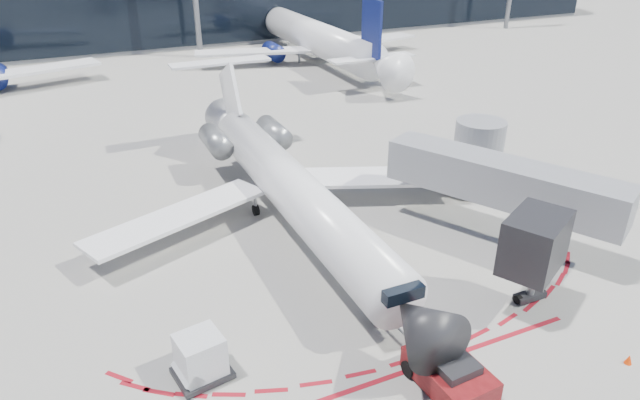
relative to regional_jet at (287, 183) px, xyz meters
name	(u,v)px	position (x,y,z in m)	size (l,w,h in m)	color
ground	(317,235)	(0.86, -2.41, -2.46)	(260.00, 260.00, 0.00)	slate
apron_centerline	(303,220)	(0.86, -0.41, -2.45)	(0.25, 40.00, 0.01)	silver
apron_stop_bar	(431,363)	(0.86, -13.91, -2.45)	(14.00, 0.25, 0.01)	maroon
jet_bridge	(494,178)	(10.66, -5.43, 0.55)	(10.03, 15.20, 4.90)	gray
regional_jet	(287,183)	(0.00, 0.00, 0.00)	(23.81, 29.36, 7.35)	white
pushback_tug	(450,374)	(0.73, -15.27, -1.82)	(2.54, 5.58, 1.43)	#530B0D
uld_container	(201,357)	(-7.89, -10.78, -1.48)	(2.38, 2.12, 1.98)	black
safety_cone_right	(629,359)	(8.23, -17.29, -2.24)	(0.31, 0.31, 0.43)	#FF3D05
bg_airliner_1	(312,13)	(18.54, 38.36, 3.20)	(34.97, 37.02, 11.31)	white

